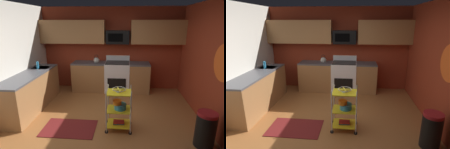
{
  "view_description": "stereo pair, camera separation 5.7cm",
  "coord_description": "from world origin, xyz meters",
  "views": [
    {
      "loc": [
        0.47,
        -3.35,
        2.16
      ],
      "look_at": [
        0.18,
        0.38,
        1.05
      ],
      "focal_mm": 28.78,
      "sensor_mm": 36.0,
      "label": 1
    },
    {
      "loc": [
        0.53,
        -3.35,
        2.16
      ],
      "look_at": [
        0.18,
        0.38,
        1.05
      ],
      "focal_mm": 28.78,
      "sensor_mm": 36.0,
      "label": 2
    }
  ],
  "objects": [
    {
      "name": "fruit_bowl",
      "position": [
        0.35,
        -0.07,
        0.88
      ],
      "size": [
        0.27,
        0.27,
        0.07
      ],
      "color": "silver",
      "rests_on": "rolling_cart"
    },
    {
      "name": "mixing_bowl_large",
      "position": [
        0.38,
        -0.07,
        0.52
      ],
      "size": [
        0.25,
        0.25,
        0.11
      ],
      "color": "#338CBF",
      "rests_on": "rolling_cart"
    },
    {
      "name": "oven_range",
      "position": [
        0.21,
        2.1,
        0.48
      ],
      "size": [
        0.76,
        0.65,
        1.1
      ],
      "color": "white",
      "rests_on": "ground"
    },
    {
      "name": "floor_rug",
      "position": [
        -0.68,
        -0.14,
        0.01
      ],
      "size": [
        1.1,
        0.71,
        0.01
      ],
      "primitive_type": "cube",
      "rotation": [
        0.0,
        0.0,
        -0.01
      ],
      "color": "maroon",
      "rests_on": "ground"
    },
    {
      "name": "rolling_cart",
      "position": [
        0.35,
        -0.07,
        0.45
      ],
      "size": [
        0.54,
        0.4,
        0.91
      ],
      "color": "silver",
      "rests_on": "ground"
    },
    {
      "name": "wall_right",
      "position": [
        2.23,
        0.0,
        1.3
      ],
      "size": [
        0.06,
        4.8,
        2.6
      ],
      "primitive_type": "cube",
      "color": "maroon",
      "rests_on": "ground"
    },
    {
      "name": "microwave",
      "position": [
        0.21,
        2.21,
        1.7
      ],
      "size": [
        0.7,
        0.39,
        0.4
      ],
      "color": "black"
    },
    {
      "name": "book_stack",
      "position": [
        0.35,
        -0.07,
        0.15
      ],
      "size": [
        0.23,
        0.15,
        0.05
      ],
      "color": "#1E4C8C",
      "rests_on": "rolling_cart"
    },
    {
      "name": "mixing_bowl_small",
      "position": [
        0.32,
        -0.09,
        0.62
      ],
      "size": [
        0.18,
        0.18,
        0.08
      ],
      "color": "orange",
      "rests_on": "rolling_cart"
    },
    {
      "name": "upper_cabinets",
      "position": [
        -0.05,
        2.23,
        1.85
      ],
      "size": [
        4.4,
        0.33,
        0.7
      ],
      "color": "#9E6B3D"
    },
    {
      "name": "dish_soap_bottle",
      "position": [
        -1.91,
        1.19,
        1.02
      ],
      "size": [
        0.06,
        0.06,
        0.2
      ],
      "primitive_type": "cylinder",
      "color": "#2D8CBF",
      "rests_on": "counter_run"
    },
    {
      "name": "counter_run",
      "position": [
        -0.91,
        1.44,
        0.46
      ],
      "size": [
        3.4,
        2.77,
        0.92
      ],
      "color": "#9E6B3D",
      "rests_on": "ground"
    },
    {
      "name": "kettle",
      "position": [
        -0.45,
        2.1,
        1.0
      ],
      "size": [
        0.21,
        0.18,
        0.26
      ],
      "color": "beige",
      "rests_on": "counter_run"
    },
    {
      "name": "wall_back",
      "position": [
        0.0,
        2.43,
        1.3
      ],
      "size": [
        4.52,
        0.06,
        2.6
      ],
      "primitive_type": "cube",
      "color": "maroon",
      "rests_on": "ground"
    },
    {
      "name": "wall_flower_decal",
      "position": [
        2.2,
        -0.09,
        1.45
      ],
      "size": [
        0.0,
        0.68,
        0.68
      ],
      "primitive_type": "cylinder",
      "rotation": [
        0.0,
        1.57,
        0.0
      ],
      "color": "#E5591E"
    },
    {
      "name": "floor",
      "position": [
        0.0,
        0.0,
        -0.02
      ],
      "size": [
        4.4,
        4.8,
        0.04
      ],
      "primitive_type": "cube",
      "color": "#995B2D",
      "rests_on": "ground"
    },
    {
      "name": "trash_can",
      "position": [
        1.9,
        -0.47,
        0.33
      ],
      "size": [
        0.34,
        0.42,
        0.66
      ],
      "color": "black",
      "rests_on": "ground"
    }
  ]
}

